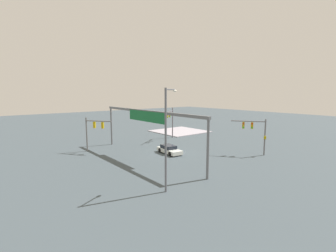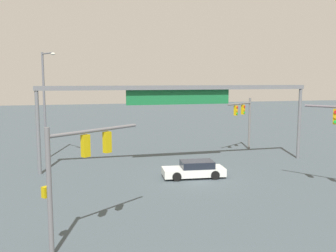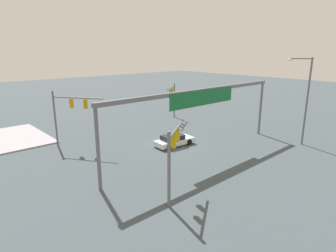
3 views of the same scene
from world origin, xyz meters
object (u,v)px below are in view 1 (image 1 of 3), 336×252
object	(u,v)px
traffic_signal_near_corner	(93,129)
traffic_signal_opposite_side	(256,130)
streetlamp_curved_arm	(167,133)
traffic_signal_cross_street	(170,118)
sedan_car_approaching	(169,150)
fire_hydrant_on_curb	(166,129)

from	to	relation	value
traffic_signal_near_corner	traffic_signal_opposite_side	size ratio (longest dim) A/B	1.00
traffic_signal_opposite_side	streetlamp_curved_arm	size ratio (longest dim) A/B	0.56
traffic_signal_cross_street	sedan_car_approaching	bearing A→B (deg)	15.70
streetlamp_curved_arm	sedan_car_approaching	world-z (taller)	streetlamp_curved_arm
streetlamp_curved_arm	fire_hydrant_on_curb	xyz separation A→B (m)	(27.34, -21.63, -4.88)
traffic_signal_cross_street	streetlamp_curved_arm	xyz separation A→B (m)	(-19.17, 16.14, 1.23)
traffic_signal_opposite_side	fire_hydrant_on_curb	bearing A→B (deg)	-43.46
streetlamp_curved_arm	traffic_signal_cross_street	bearing A→B (deg)	22.38
traffic_signal_opposite_side	traffic_signal_cross_street	size ratio (longest dim) A/B	0.87
traffic_signal_opposite_side	sedan_car_approaching	bearing A→B (deg)	12.15
traffic_signal_cross_street	sedan_car_approaching	xyz separation A→B (m)	(-8.51, 7.17, -3.56)
traffic_signal_near_corner	sedan_car_approaching	size ratio (longest dim) A/B	1.13
traffic_signal_near_corner	streetlamp_curved_arm	distance (m)	18.72
traffic_signal_cross_street	traffic_signal_near_corner	bearing A→B (deg)	-32.17
streetlamp_curved_arm	sedan_car_approaching	bearing A→B (deg)	22.40
traffic_signal_cross_street	fire_hydrant_on_curb	size ratio (longest dim) A/B	8.44
streetlamp_curved_arm	traffic_signal_opposite_side	bearing A→B (deg)	-20.24
traffic_signal_near_corner	fire_hydrant_on_curb	xyz separation A→B (m)	(8.71, -20.95, -3.07)
traffic_signal_near_corner	traffic_signal_opposite_side	distance (m)	23.88
streetlamp_curved_arm	traffic_signal_near_corner	bearing A→B (deg)	60.41
traffic_signal_opposite_side	traffic_signal_cross_street	distance (m)	16.98
traffic_signal_near_corner	streetlamp_curved_arm	world-z (taller)	streetlamp_curved_arm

